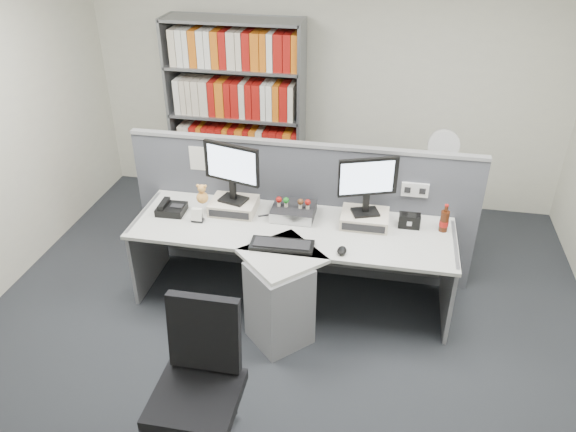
% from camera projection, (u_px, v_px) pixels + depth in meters
% --- Properties ---
extents(ground, '(5.50, 5.50, 0.00)m').
position_uv_depth(ground, '(271.00, 365.00, 4.18)').
color(ground, '#2B2E33').
rests_on(ground, ground).
extents(room_shell, '(5.04, 5.54, 2.72)m').
position_uv_depth(room_shell, '(267.00, 143.00, 3.27)').
color(room_shell, beige).
rests_on(room_shell, ground).
extents(partition, '(3.00, 0.08, 1.27)m').
position_uv_depth(partition, '(302.00, 209.00, 4.91)').
color(partition, '#52545D').
rests_on(partition, ground).
extents(desk, '(2.60, 1.20, 0.72)m').
position_uv_depth(desk, '(287.00, 269.00, 4.45)').
color(desk, beige).
rests_on(desk, ground).
extents(monitor_riser_left, '(0.38, 0.31, 0.10)m').
position_uv_depth(monitor_riser_left, '(234.00, 206.00, 4.71)').
color(monitor_riser_left, beige).
rests_on(monitor_riser_left, desk).
extents(monitor_riser_right, '(0.38, 0.31, 0.10)m').
position_uv_depth(monitor_riser_right, '(365.00, 219.00, 4.52)').
color(monitor_riser_right, beige).
rests_on(monitor_riser_right, desk).
extents(monitor_left, '(0.49, 0.21, 0.51)m').
position_uv_depth(monitor_left, '(232.00, 168.00, 4.53)').
color(monitor_left, black).
rests_on(monitor_left, monitor_riser_left).
extents(monitor_right, '(0.46, 0.21, 0.48)m').
position_uv_depth(monitor_right, '(368.00, 181.00, 4.35)').
color(monitor_right, black).
rests_on(monitor_right, monitor_riser_right).
extents(desktop_pc, '(0.35, 0.31, 0.09)m').
position_uv_depth(desktop_pc, '(294.00, 211.00, 4.63)').
color(desktop_pc, black).
rests_on(desktop_pc, desk).
extents(figurines, '(0.29, 0.05, 0.09)m').
position_uv_depth(figurines, '(293.00, 202.00, 4.57)').
color(figurines, beige).
rests_on(figurines, desktop_pc).
extents(keyboard, '(0.49, 0.20, 0.03)m').
position_uv_depth(keyboard, '(282.00, 245.00, 4.25)').
color(keyboard, black).
rests_on(keyboard, desk).
extents(mouse, '(0.07, 0.11, 0.04)m').
position_uv_depth(mouse, '(342.00, 251.00, 4.18)').
color(mouse, black).
rests_on(mouse, desk).
extents(desk_phone, '(0.23, 0.21, 0.10)m').
position_uv_depth(desk_phone, '(171.00, 209.00, 4.69)').
color(desk_phone, black).
rests_on(desk_phone, desk).
extents(desk_calendar, '(0.10, 0.07, 0.12)m').
position_uv_depth(desk_calendar, '(197.00, 216.00, 4.56)').
color(desk_calendar, black).
rests_on(desk_calendar, desk).
extents(plush_toy, '(0.10, 0.10, 0.17)m').
position_uv_depth(plush_toy, '(202.00, 195.00, 4.61)').
color(plush_toy, '#E09C4A').
rests_on(plush_toy, monitor_riser_left).
extents(speaker, '(0.17, 0.10, 0.11)m').
position_uv_depth(speaker, '(409.00, 221.00, 4.48)').
color(speaker, black).
rests_on(speaker, desk).
extents(cola_bottle, '(0.07, 0.07, 0.24)m').
position_uv_depth(cola_bottle, '(444.00, 221.00, 4.42)').
color(cola_bottle, '#3F190A').
rests_on(cola_bottle, desk).
extents(shelving_unit, '(1.41, 0.40, 2.00)m').
position_uv_depth(shelving_unit, '(237.00, 119.00, 5.90)').
color(shelving_unit, slate).
rests_on(shelving_unit, ground).
extents(filing_cabinet, '(0.45, 0.61, 0.70)m').
position_uv_depth(filing_cabinet, '(434.00, 210.00, 5.49)').
color(filing_cabinet, slate).
rests_on(filing_cabinet, ground).
extents(desk_fan, '(0.29, 0.17, 0.49)m').
position_uv_depth(desk_fan, '(443.00, 148.00, 5.16)').
color(desk_fan, white).
rests_on(desk_fan, filing_cabinet).
extents(office_chair, '(0.67, 0.70, 1.05)m').
position_uv_depth(office_chair, '(200.00, 382.00, 3.30)').
color(office_chair, silver).
rests_on(office_chair, ground).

